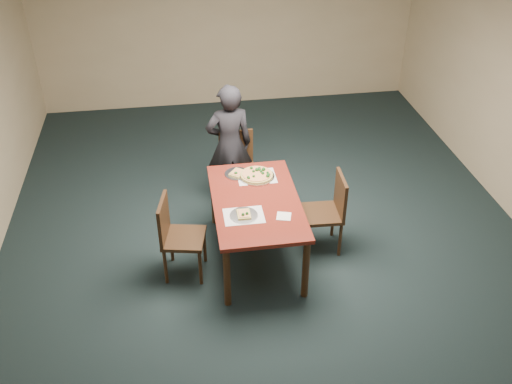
{
  "coord_description": "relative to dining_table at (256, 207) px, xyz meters",
  "views": [
    {
      "loc": [
        -0.91,
        -4.86,
        4.11
      ],
      "look_at": [
        -0.17,
        -0.05,
        0.85
      ],
      "focal_mm": 40.0,
      "sensor_mm": 36.0,
      "label": 1
    }
  ],
  "objects": [
    {
      "name": "chair_far",
      "position": [
        -0.05,
        1.14,
        -0.14
      ],
      "size": [
        0.45,
        0.45,
        0.91
      ],
      "rotation": [
        0.0,
        0.0,
        0.07
      ],
      "color": "black",
      "rests_on": "ground"
    },
    {
      "name": "napkin",
      "position": [
        0.23,
        -0.33,
        0.09
      ],
      "size": [
        0.17,
        0.17,
        0.01
      ],
      "primitive_type": "cube",
      "rotation": [
        0.0,
        0.0,
        -0.28
      ],
      "color": "white",
      "rests_on": "dining_table"
    },
    {
      "name": "dining_table",
      "position": [
        0.0,
        0.0,
        0.0
      ],
      "size": [
        0.9,
        1.5,
        0.75
      ],
      "color": "#551711",
      "rests_on": "ground"
    },
    {
      "name": "slice_plate_far",
      "position": [
        -0.13,
        0.53,
        0.1
      ],
      "size": [
        0.28,
        0.28,
        0.05
      ],
      "color": "silver",
      "rests_on": "dining_table"
    },
    {
      "name": "diner",
      "position": [
        -0.14,
        1.17,
        0.11
      ],
      "size": [
        0.59,
        0.42,
        1.54
      ],
      "primitive_type": "imported",
      "rotation": [
        0.0,
        0.0,
        3.24
      ],
      "color": "black",
      "rests_on": "ground"
    },
    {
      "name": "chair_left",
      "position": [
        -0.85,
        -0.13,
        -0.14
      ],
      "size": [
        0.49,
        0.49,
        0.91
      ],
      "rotation": [
        0.0,
        0.0,
        1.37
      ],
      "color": "black",
      "rests_on": "ground"
    },
    {
      "name": "placemat_main",
      "position": [
        0.08,
        0.45,
        0.09
      ],
      "size": [
        0.42,
        0.32,
        0.0
      ],
      "primitive_type": "cube",
      "color": "white",
      "rests_on": "dining_table"
    },
    {
      "name": "chair_right",
      "position": [
        0.82,
        0.06,
        -0.14
      ],
      "size": [
        0.44,
        0.44,
        0.91
      ],
      "rotation": [
        0.0,
        0.0,
        -1.62
      ],
      "color": "black",
      "rests_on": "ground"
    },
    {
      "name": "pizza_pan",
      "position": [
        0.08,
        0.45,
        0.12
      ],
      "size": [
        0.4,
        0.4,
        0.07
      ],
      "color": "silver",
      "rests_on": "dining_table"
    },
    {
      "name": "ground",
      "position": [
        0.17,
        0.05,
        -0.66
      ],
      "size": [
        8.0,
        8.0,
        0.0
      ],
      "primitive_type": "plane",
      "color": "black",
      "rests_on": "ground"
    },
    {
      "name": "room_shell",
      "position": [
        0.17,
        0.05,
        1.08
      ],
      "size": [
        8.0,
        8.0,
        8.0
      ],
      "color": "tan",
      "rests_on": "ground"
    },
    {
      "name": "placemat_near",
      "position": [
        -0.16,
        -0.26,
        0.09
      ],
      "size": [
        0.4,
        0.3,
        0.0
      ],
      "primitive_type": "cube",
      "color": "white",
      "rests_on": "dining_table"
    },
    {
      "name": "slice_plate_near",
      "position": [
        -0.16,
        -0.26,
        0.11
      ],
      "size": [
        0.28,
        0.28,
        0.06
      ],
      "color": "silver",
      "rests_on": "dining_table"
    }
  ]
}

